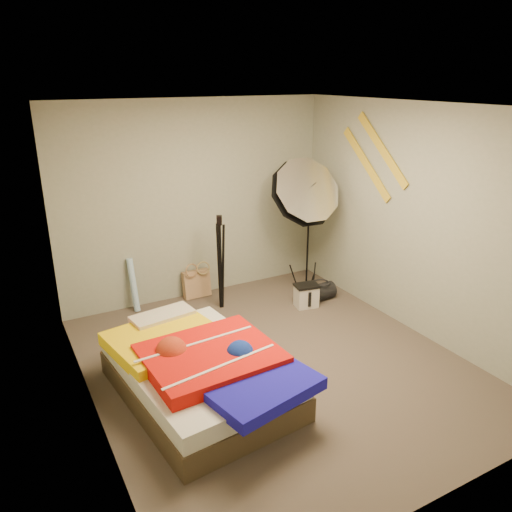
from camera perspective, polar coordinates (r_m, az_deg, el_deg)
floor at (r=5.16m, az=2.27°, el=-12.20°), size 4.00×4.00×0.00m
ceiling at (r=4.37m, az=2.74°, el=16.75°), size 4.00×4.00×0.00m
wall_back at (r=6.34m, az=-6.92°, el=6.22°), size 3.50×0.00×3.50m
wall_front at (r=3.22m, az=21.39°, el=-9.24°), size 3.50×0.00×3.50m
wall_left at (r=4.05m, az=-19.28°, el=-2.87°), size 0.00×4.00×4.00m
wall_right at (r=5.68m, az=17.83°, el=3.76°), size 0.00×4.00×4.00m
tote_bag at (r=6.56m, az=-6.82°, el=-3.17°), size 0.36×0.16×0.37m
wrapping_roll at (r=6.28m, az=-13.83°, el=-3.24°), size 0.10×0.20×0.66m
camera_case at (r=6.29m, az=5.77°, el=-4.61°), size 0.30×0.24×0.27m
duffel_bag at (r=6.51m, az=7.43°, el=-4.07°), size 0.37×0.24×0.22m
wall_stripe_upper at (r=5.94m, az=14.23°, el=11.72°), size 0.02×0.91×0.78m
wall_stripe_lower at (r=6.16m, az=12.49°, el=10.24°), size 0.02×0.91×0.78m
bed at (r=4.60m, az=-6.39°, el=-12.86°), size 1.47×2.01×0.52m
photo_umbrella at (r=6.26m, az=5.43°, el=7.11°), size 1.13×0.87×1.89m
camera_tripod at (r=6.05m, az=-4.12°, el=-0.01°), size 0.09×0.09×1.19m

